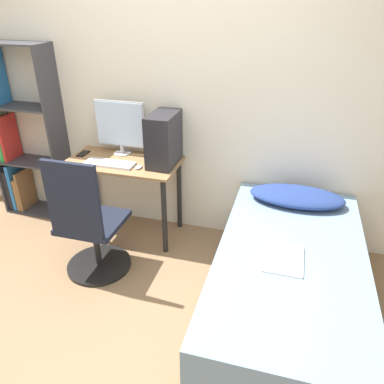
# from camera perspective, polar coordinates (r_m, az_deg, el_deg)

# --- Properties ---
(ground_plane) EXTENTS (14.00, 14.00, 0.00)m
(ground_plane) POSITION_cam_1_polar(r_m,az_deg,el_deg) (2.67, -12.52, -21.38)
(ground_plane) COLOR #846647
(wall_back) EXTENTS (8.00, 0.05, 2.50)m
(wall_back) POSITION_cam_1_polar(r_m,az_deg,el_deg) (3.24, -2.34, 14.51)
(wall_back) COLOR silver
(wall_back) RESTS_ON ground_plane
(desk) EXTENTS (0.98, 0.51, 0.72)m
(desk) POSITION_cam_1_polar(r_m,az_deg,el_deg) (3.35, -10.32, 2.64)
(desk) COLOR #997047
(desk) RESTS_ON ground_plane
(bookshelf) EXTENTS (0.68, 0.28, 1.64)m
(bookshelf) POSITION_cam_1_polar(r_m,az_deg,el_deg) (4.00, -25.15, 7.30)
(bookshelf) COLOR #38383D
(bookshelf) RESTS_ON ground_plane
(office_chair) EXTENTS (0.52, 0.52, 1.02)m
(office_chair) POSITION_cam_1_polar(r_m,az_deg,el_deg) (2.99, -15.33, -5.80)
(office_chair) COLOR black
(office_chair) RESTS_ON ground_plane
(bed) EXTENTS (0.96, 1.87, 0.54)m
(bed) POSITION_cam_1_polar(r_m,az_deg,el_deg) (2.67, 14.28, -13.56)
(bed) COLOR #4C3D2D
(bed) RESTS_ON ground_plane
(pillow) EXTENTS (0.73, 0.36, 0.11)m
(pillow) POSITION_cam_1_polar(r_m,az_deg,el_deg) (3.05, 15.67, -0.64)
(pillow) COLOR navy
(pillow) RESTS_ON bed
(magazine) EXTENTS (0.24, 0.32, 0.01)m
(magazine) POSITION_cam_1_polar(r_m,az_deg,el_deg) (2.43, 13.80, -9.82)
(magazine) COLOR silver
(magazine) RESTS_ON bed
(monitor) EXTENTS (0.47, 0.15, 0.48)m
(monitor) POSITION_cam_1_polar(r_m,az_deg,el_deg) (3.38, -10.89, 9.85)
(monitor) COLOR #B7B7BC
(monitor) RESTS_ON desk
(keyboard) EXTENTS (0.43, 0.15, 0.02)m
(keyboard) POSITION_cam_1_polar(r_m,az_deg,el_deg) (3.25, -12.46, 4.25)
(keyboard) COLOR silver
(keyboard) RESTS_ON desk
(pc_tower) EXTENTS (0.21, 0.38, 0.43)m
(pc_tower) POSITION_cam_1_polar(r_m,az_deg,el_deg) (3.13, -4.33, 8.01)
(pc_tower) COLOR #232328
(pc_tower) RESTS_ON desk
(mouse) EXTENTS (0.06, 0.09, 0.02)m
(mouse) POSITION_cam_1_polar(r_m,az_deg,el_deg) (3.14, -8.15, 3.79)
(mouse) COLOR silver
(mouse) RESTS_ON desk
(phone) EXTENTS (0.07, 0.14, 0.01)m
(phone) POSITION_cam_1_polar(r_m,az_deg,el_deg) (3.53, -16.24, 5.65)
(phone) COLOR black
(phone) RESTS_ON desk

